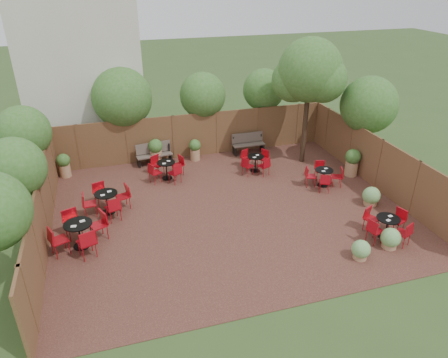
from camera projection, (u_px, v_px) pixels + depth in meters
name	position (u px, v px, depth m)	size (l,w,h in m)	color
ground	(229.00, 210.00, 14.73)	(80.00, 80.00, 0.00)	#354F23
courtyard_paving	(229.00, 210.00, 14.73)	(12.00, 10.00, 0.02)	#3D1F19
fence_back	(196.00, 135.00, 18.54)	(12.00, 0.08, 2.00)	#50381D
fence_left	(43.00, 211.00, 12.74)	(0.08, 10.00, 2.00)	#50381D
fence_right	(379.00, 164.00, 15.80)	(0.08, 10.00, 2.00)	#50381D
neighbour_building	(81.00, 60.00, 18.58)	(5.00, 4.00, 8.00)	beige
overhang_foliage	(179.00, 114.00, 16.03)	(15.44, 10.45, 2.55)	#315F1E
courtyard_tree	(310.00, 74.00, 16.66)	(2.75, 2.65, 5.30)	black
park_bench_left	(154.00, 153.00, 17.94)	(1.57, 0.67, 0.94)	brown
park_bench_right	(248.00, 143.00, 19.05)	(1.50, 0.49, 0.92)	brown
bistro_tables	(204.00, 196.00, 14.72)	(10.90, 7.61, 0.96)	black
planters	(205.00, 156.00, 17.45)	(11.88, 4.07, 1.14)	#A27551
low_shrubs	(375.00, 223.00, 13.39)	(2.72, 3.21, 0.69)	#A27551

